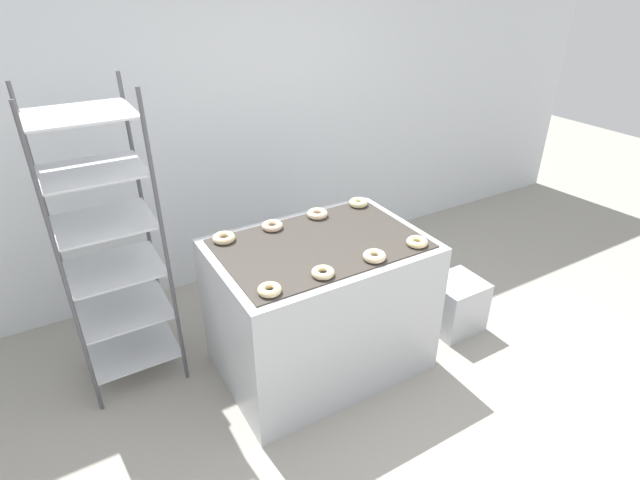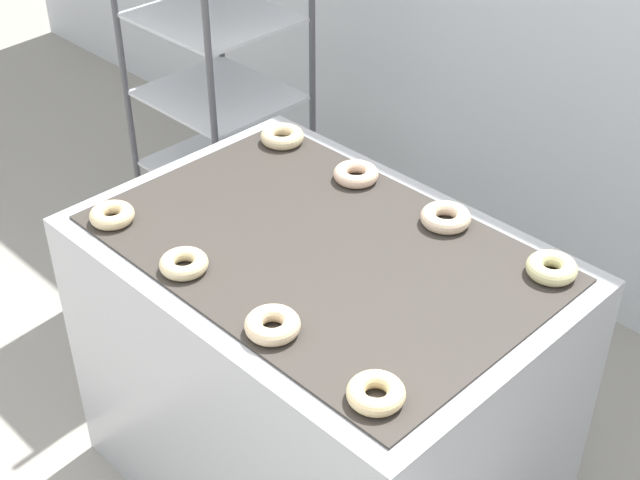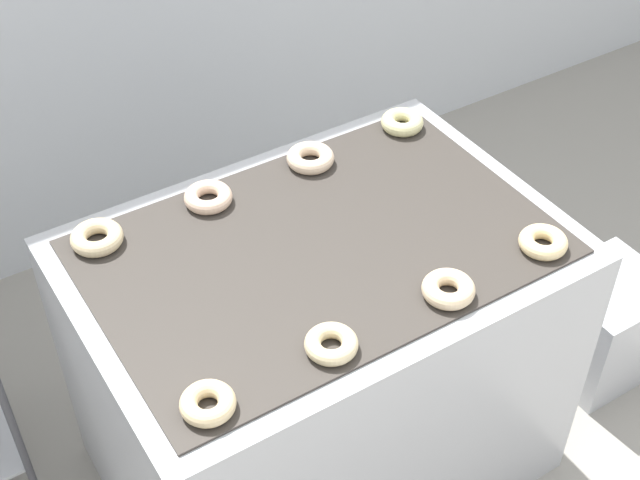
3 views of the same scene
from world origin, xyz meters
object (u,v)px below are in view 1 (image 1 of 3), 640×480
object	(u,v)px
donut_near_midleft	(323,272)
donut_near_midright	(374,256)
fryer_machine	(320,306)
glaze_bin	(455,305)
donut_far_right	(358,203)
donut_far_midright	(317,214)
donut_near_left	(270,290)
donut_near_right	(417,242)
baking_rack_cart	(109,246)
donut_far_midleft	(272,226)
donut_far_left	(224,238)

from	to	relation	value
donut_near_midleft	donut_near_midright	distance (m)	0.34
fryer_machine	glaze_bin	size ratio (longest dim) A/B	3.22
donut_near_midleft	donut_far_right	xyz separation A→B (m)	(0.67, 0.65, 0.00)
donut_near_midright	donut_far_midright	xyz separation A→B (m)	(-0.00, 0.64, -0.00)
donut_near_midleft	fryer_machine	bearing A→B (deg)	61.90
fryer_machine	donut_near_left	size ratio (longest dim) A/B	10.42
donut_near_left	donut_near_right	bearing A→B (deg)	0.41
glaze_bin	donut_near_midleft	distance (m)	1.45
fryer_machine	donut_near_right	xyz separation A→B (m)	(0.49, -0.32, 0.49)
baking_rack_cart	donut_near_left	size ratio (longest dim) A/B	15.20
baking_rack_cart	donut_near_left	bearing A→B (deg)	-54.79
fryer_machine	donut_far_midleft	size ratio (longest dim) A/B	9.64
donut_near_left	donut_far_left	bearing A→B (deg)	90.07
fryer_machine	donut_far_left	size ratio (longest dim) A/B	9.34
donut_far_right	donut_near_midleft	bearing A→B (deg)	-136.15
glaze_bin	donut_near_right	distance (m)	0.96
baking_rack_cart	donut_near_midleft	distance (m)	1.28
baking_rack_cart	donut_near_right	world-z (taller)	baking_rack_cart
donut_far_right	donut_near_midright	bearing A→B (deg)	-117.22
donut_near_left	donut_near_midright	bearing A→B (deg)	-0.02
donut_far_midleft	donut_near_midleft	bearing A→B (deg)	-90.40
fryer_machine	donut_near_left	bearing A→B (deg)	-146.58
fryer_machine	donut_near_midleft	xyz separation A→B (m)	(-0.17, -0.32, 0.49)
baking_rack_cart	donut_far_left	xyz separation A→B (m)	(0.62, -0.24, -0.00)
donut_near_midright	donut_far_right	xyz separation A→B (m)	(0.33, 0.65, 0.00)
fryer_machine	donut_near_midright	bearing A→B (deg)	-62.50
donut_near_midleft	donut_far_right	world-z (taller)	donut_far_right
donut_near_left	donut_far_midleft	distance (m)	0.71
donut_far_left	donut_far_right	world-z (taller)	donut_far_right
glaze_bin	donut_near_left	distance (m)	1.73
donut_far_midleft	glaze_bin	bearing A→B (deg)	-22.12
baking_rack_cart	donut_far_left	distance (m)	0.66
fryer_machine	donut_near_midright	world-z (taller)	donut_near_midright
donut_near_right	baking_rack_cart	bearing A→B (deg)	151.34
fryer_machine	donut_far_right	xyz separation A→B (m)	(0.50, 0.33, 0.49)
donut_near_left	donut_near_midright	distance (m)	0.66
donut_near_right	donut_far_right	size ratio (longest dim) A/B	0.98
baking_rack_cart	donut_near_left	distance (m)	1.08
fryer_machine	donut_far_left	distance (m)	0.76
fryer_machine	donut_near_midright	xyz separation A→B (m)	(0.17, -0.32, 0.49)
donut_far_midright	donut_far_right	xyz separation A→B (m)	(0.34, 0.01, 0.00)
donut_near_left	baking_rack_cart	bearing A→B (deg)	125.21
donut_near_midright	baking_rack_cart	bearing A→B (deg)	145.46
glaze_bin	donut_far_left	xyz separation A→B (m)	(-1.55, 0.50, 0.76)
donut_near_right	donut_far_left	bearing A→B (deg)	147.03
baking_rack_cart	donut_near_left	xyz separation A→B (m)	(0.62, -0.88, -0.00)
donut_near_left	fryer_machine	bearing A→B (deg)	33.42
donut_far_midleft	donut_far_left	bearing A→B (deg)	179.66
donut_near_right	donut_far_midright	distance (m)	0.71
donut_far_midright	fryer_machine	bearing A→B (deg)	-117.64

